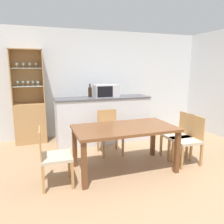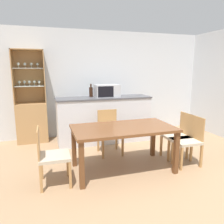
{
  "view_description": "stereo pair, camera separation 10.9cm",
  "coord_description": "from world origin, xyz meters",
  "px_view_note": "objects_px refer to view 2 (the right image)",
  "views": [
    {
      "loc": [
        -1.65,
        -2.68,
        1.64
      ],
      "look_at": [
        -0.31,
        1.18,
        0.83
      ],
      "focal_mm": 35.0,
      "sensor_mm": 36.0,
      "label": 1
    },
    {
      "loc": [
        -1.55,
        -2.72,
        1.64
      ],
      "look_at": [
        -0.31,
        1.18,
        0.83
      ],
      "focal_mm": 35.0,
      "sensor_mm": 36.0,
      "label": 2
    }
  ],
  "objects_px": {
    "microwave": "(107,91)",
    "dining_chair_side_right_far": "(178,136)",
    "wine_bottle": "(91,92)",
    "dining_chair_side_left_near": "(51,156)",
    "display_cabinet": "(32,115)",
    "dining_chair_head_far": "(109,132)",
    "dining_chair_side_right_near": "(188,140)",
    "dining_table": "(123,132)"
  },
  "relations": [
    {
      "from": "display_cabinet",
      "to": "dining_chair_side_left_near",
      "type": "distance_m",
      "value": 2.14
    },
    {
      "from": "dining_chair_side_left_near",
      "to": "wine_bottle",
      "type": "distance_m",
      "value": 2.12
    },
    {
      "from": "dining_chair_head_far",
      "to": "wine_bottle",
      "type": "relative_size",
      "value": 2.93
    },
    {
      "from": "display_cabinet",
      "to": "dining_chair_side_right_near",
      "type": "bearing_deg",
      "value": -39.02
    },
    {
      "from": "dining_chair_side_right_near",
      "to": "wine_bottle",
      "type": "distance_m",
      "value": 2.29
    },
    {
      "from": "dining_chair_side_right_near",
      "to": "wine_bottle",
      "type": "bearing_deg",
      "value": 37.53
    },
    {
      "from": "dining_table",
      "to": "microwave",
      "type": "xyz_separation_m",
      "value": [
        0.16,
        1.48,
        0.52
      ]
    },
    {
      "from": "display_cabinet",
      "to": "dining_table",
      "type": "distance_m",
      "value": 2.46
    },
    {
      "from": "dining_chair_side_right_near",
      "to": "microwave",
      "type": "height_order",
      "value": "microwave"
    },
    {
      "from": "dining_chair_side_right_near",
      "to": "dining_table",
      "type": "bearing_deg",
      "value": 84.19
    },
    {
      "from": "dining_chair_side_right_far",
      "to": "dining_chair_side_right_near",
      "type": "xyz_separation_m",
      "value": [
        -0.0,
        -0.27,
        0.0
      ]
    },
    {
      "from": "display_cabinet",
      "to": "dining_chair_side_left_near",
      "type": "height_order",
      "value": "display_cabinet"
    },
    {
      "from": "dining_chair_head_far",
      "to": "microwave",
      "type": "relative_size",
      "value": 1.58
    },
    {
      "from": "microwave",
      "to": "dining_chair_head_far",
      "type": "bearing_deg",
      "value": -102.77
    },
    {
      "from": "dining_table",
      "to": "dining_chair_side_right_far",
      "type": "distance_m",
      "value": 1.16
    },
    {
      "from": "display_cabinet",
      "to": "dining_chair_side_right_far",
      "type": "distance_m",
      "value": 3.19
    },
    {
      "from": "dining_table",
      "to": "microwave",
      "type": "relative_size",
      "value": 3.03
    },
    {
      "from": "dining_chair_side_left_near",
      "to": "dining_chair_head_far",
      "type": "xyz_separation_m",
      "value": [
        1.13,
        0.9,
        0.0
      ]
    },
    {
      "from": "dining_chair_side_right_near",
      "to": "dining_chair_side_left_near",
      "type": "height_order",
      "value": "same"
    },
    {
      "from": "microwave",
      "to": "dining_chair_side_right_far",
      "type": "bearing_deg",
      "value": -54.32
    },
    {
      "from": "display_cabinet",
      "to": "dining_chair_head_far",
      "type": "xyz_separation_m",
      "value": [
        1.46,
        -1.2,
        -0.18
      ]
    },
    {
      "from": "dining_table",
      "to": "microwave",
      "type": "height_order",
      "value": "microwave"
    },
    {
      "from": "dining_chair_side_left_near",
      "to": "dining_chair_head_far",
      "type": "relative_size",
      "value": 1.0
    },
    {
      "from": "dining_chair_side_left_near",
      "to": "dining_chair_head_far",
      "type": "height_order",
      "value": "same"
    },
    {
      "from": "dining_table",
      "to": "microwave",
      "type": "distance_m",
      "value": 1.58
    },
    {
      "from": "microwave",
      "to": "dining_chair_side_right_near",
      "type": "bearing_deg",
      "value": -59.02
    },
    {
      "from": "dining_chair_side_right_far",
      "to": "dining_chair_side_right_near",
      "type": "relative_size",
      "value": 1.0
    },
    {
      "from": "dining_table",
      "to": "dining_chair_side_right_near",
      "type": "xyz_separation_m",
      "value": [
        1.13,
        -0.13,
        -0.21
      ]
    },
    {
      "from": "wine_bottle",
      "to": "dining_chair_side_right_far",
      "type": "bearing_deg",
      "value": -48.77
    },
    {
      "from": "dining_chair_side_right_far",
      "to": "dining_chair_head_far",
      "type": "xyz_separation_m",
      "value": [
        -1.13,
        0.64,
        0.0
      ]
    },
    {
      "from": "display_cabinet",
      "to": "dining_chair_side_right_far",
      "type": "height_order",
      "value": "display_cabinet"
    },
    {
      "from": "dining_chair_side_right_far",
      "to": "microwave",
      "type": "distance_m",
      "value": 1.82
    },
    {
      "from": "dining_chair_side_right_near",
      "to": "wine_bottle",
      "type": "height_order",
      "value": "wine_bottle"
    },
    {
      "from": "dining_chair_side_left_near",
      "to": "wine_bottle",
      "type": "height_order",
      "value": "wine_bottle"
    },
    {
      "from": "dining_table",
      "to": "dining_chair_side_left_near",
      "type": "distance_m",
      "value": 1.16
    },
    {
      "from": "dining_chair_side_right_far",
      "to": "wine_bottle",
      "type": "relative_size",
      "value": 2.93
    },
    {
      "from": "dining_chair_side_left_near",
      "to": "wine_bottle",
      "type": "bearing_deg",
      "value": 152.27
    },
    {
      "from": "dining_chair_side_right_near",
      "to": "dining_chair_head_far",
      "type": "distance_m",
      "value": 1.45
    },
    {
      "from": "display_cabinet",
      "to": "dining_table",
      "type": "xyz_separation_m",
      "value": [
        1.46,
        -1.97,
        0.03
      ]
    },
    {
      "from": "dining_chair_side_right_far",
      "to": "microwave",
      "type": "xyz_separation_m",
      "value": [
        -0.97,
        1.35,
        0.73
      ]
    },
    {
      "from": "dining_chair_side_right_near",
      "to": "dining_chair_side_left_near",
      "type": "distance_m",
      "value": 2.27
    },
    {
      "from": "display_cabinet",
      "to": "dining_chair_side_right_far",
      "type": "bearing_deg",
      "value": -35.3
    }
  ]
}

